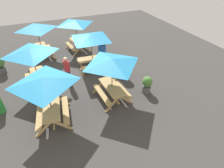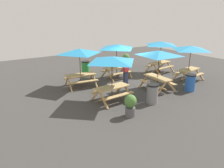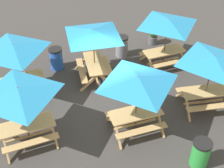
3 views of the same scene
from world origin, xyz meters
TOP-DOWN VIEW (x-y plane):
  - ground_plane at (0.00, 0.00)m, footprint 24.00×24.00m
  - picnic_table_0 at (-2.84, -1.61)m, footprint 2.13×2.13m
  - picnic_table_1 at (3.32, -1.38)m, footprint 2.27×2.27m
  - picnic_table_2 at (3.29, 1.20)m, footprint 2.19×2.19m
  - picnic_table_3 at (-0.29, 1.71)m, footprint 2.07×2.07m
  - picnic_table_4 at (-3.17, 1.35)m, footprint 2.24×2.24m
  - picnic_table_5 at (0.31, -1.60)m, footprint 2.82×2.82m
  - trash_bin_blue at (1.74, -2.77)m, footprint 0.59×0.59m
  - trash_bin_gray at (-1.32, -2.93)m, footprint 0.59×0.59m
  - trash_bin_green at (-1.68, 3.69)m, footprint 0.59×0.59m
  - potted_plant_0 at (2.03, 3.78)m, footprint 0.60×0.60m
  - potted_plant_1 at (-3.12, -3.49)m, footprint 0.52×0.52m
  - person_standing at (-0.68, 0.15)m, footprint 0.40×0.30m

SIDE VIEW (x-z plane):
  - ground_plane at x=0.00m, z-range 0.00..0.00m
  - trash_bin_blue at x=1.74m, z-range 0.00..0.98m
  - trash_bin_gray at x=-1.32m, z-range 0.00..0.98m
  - trash_bin_green at x=-1.68m, z-range 0.00..0.98m
  - potted_plant_1 at x=-3.12m, z-range 0.04..1.02m
  - potted_plant_0 at x=2.03m, z-range 0.07..1.21m
  - person_standing at x=-0.68m, z-range 0.05..1.72m
  - picnic_table_0 at x=-2.84m, z-range 0.82..3.16m
  - picnic_table_1 at x=3.32m, z-range 0.82..3.16m
  - picnic_table_2 at x=3.29m, z-range 0.82..3.16m
  - picnic_table_3 at x=-0.29m, z-range 0.82..3.16m
  - picnic_table_4 at x=-3.17m, z-range 0.82..3.16m
  - picnic_table_5 at x=0.31m, z-range 0.82..3.16m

